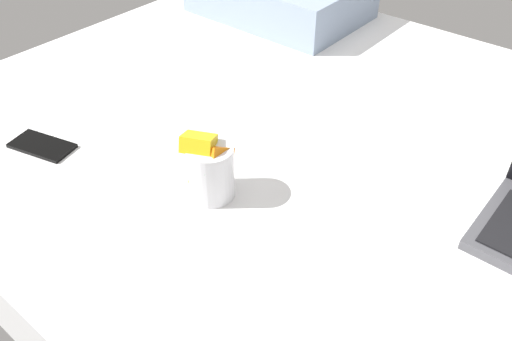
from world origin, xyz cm
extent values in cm
cube|color=white|center=(0.00, 0.00, 9.00)|extent=(180.00, 140.00, 18.00)
cylinder|color=silver|center=(-6.02, -30.67, 23.50)|extent=(9.00, 9.00, 11.00)
cube|color=yellow|center=(-7.22, -31.70, 21.25)|extent=(6.03, 6.35, 4.80)
cube|color=orange|center=(-6.14, -30.99, 23.34)|extent=(5.47, 5.65, 3.71)
cube|color=#268C33|center=(-4.82, -31.24, 25.42)|extent=(6.49, 6.62, 4.91)
cube|color=orange|center=(-5.39, -30.03, 27.52)|extent=(6.53, 6.00, 6.35)
cube|color=yellow|center=(-7.97, -31.43, 29.60)|extent=(7.70, 7.47, 4.43)
cube|color=black|center=(-45.00, -43.30, 18.40)|extent=(15.27, 10.14, 0.80)
camera|label=1|loc=(49.83, -84.44, 85.80)|focal=36.90mm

